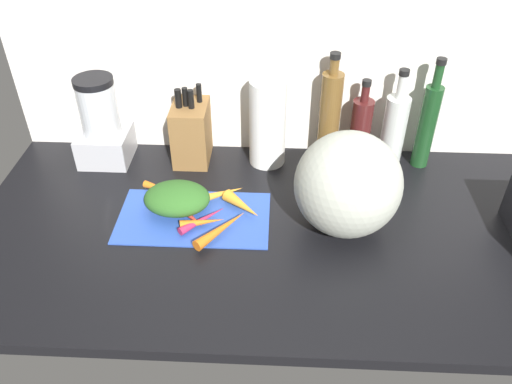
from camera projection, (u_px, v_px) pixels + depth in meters
The scene contains 19 objects.
ground_plane at pixel (298, 230), 135.51cm from camera, with size 170.00×80.00×3.00cm, color black.
wall_back at pixel (302, 56), 146.92cm from camera, with size 170.00×3.00×60.00cm, color silver.
cutting_board at pixel (194, 217), 136.62cm from camera, with size 39.67×22.45×0.80cm, color #2D51B7.
carrot_0 at pixel (242, 205), 137.15cm from camera, with size 3.41×3.41×12.34cm, color orange.
carrot_1 at pixel (190, 215), 134.69cm from camera, with size 2.32×2.32×10.22cm, color red.
carrot_2 at pixel (203, 219), 133.53cm from camera, with size 2.17×2.17×14.21cm, color #B2264C.
carrot_3 at pixel (221, 229), 130.15cm from camera, with size 2.93×2.93×17.07cm, color orange.
carrot_4 at pixel (202, 222), 132.48cm from camera, with size 2.43×2.43×11.30cm, color orange.
carrot_5 at pixel (161, 189), 144.08cm from camera, with size 2.07×2.07×10.73cm, color orange.
carrot_6 at pixel (217, 195), 141.08cm from camera, with size 3.04×3.04×15.29cm, color orange.
carrot_greens_pile at pixel (177, 198), 136.33cm from camera, with size 17.41×13.40×7.37cm, color #2D6023.
winter_squash at pixel (348, 186), 125.68cm from camera, with size 26.26×25.05×26.98cm, color #B2B7A8.
knife_block at pixel (192, 130), 154.83cm from camera, with size 10.34×16.61×23.45cm.
blender_appliance at pixel (102, 126), 152.49cm from camera, with size 14.70×14.70×26.54cm.
paper_towel_roll at pixel (267, 123), 150.32cm from camera, with size 10.61×10.61×26.45cm, color white.
bottle_0 at pixel (329, 117), 150.37cm from camera, with size 6.24×6.24×33.98cm.
bottle_1 at pixel (360, 130), 152.28cm from camera, with size 6.18×6.18×26.40cm.
bottle_2 at pixel (394, 129), 151.08cm from camera, with size 6.86×6.86×29.87cm.
bottle_3 at pixel (427, 124), 148.78cm from camera, with size 5.10×5.10×33.50cm.
Camera 1 is at (-6.20, -102.09, 88.62)cm, focal length 36.48 mm.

